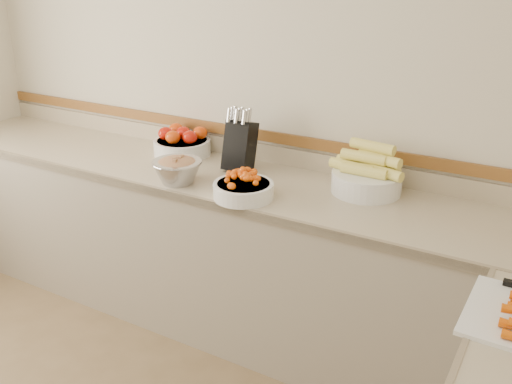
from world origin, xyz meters
The scene contains 7 objects.
back_wall centered at (0.00, 2.00, 1.30)m, with size 4.00×4.00×0.00m, color beige.
counter_back centered at (0.00, 1.68, 0.45)m, with size 4.00×0.65×1.08m.
knife_block centered at (-0.01, 1.80, 1.04)m, with size 0.14×0.17×0.35m.
tomato_bowl centered at (-0.44, 1.85, 0.97)m, with size 0.33×0.33×0.16m.
cherry_tomato_bowl centered at (0.21, 1.47, 0.95)m, with size 0.29×0.29×0.16m.
corn_bowl centered at (0.69, 1.83, 0.98)m, with size 0.38×0.34×0.25m.
rhubarb_bowl centered at (-0.18, 1.47, 0.97)m, with size 0.26×0.26×0.14m.
Camera 1 is at (1.52, -0.68, 1.95)m, focal length 40.00 mm.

